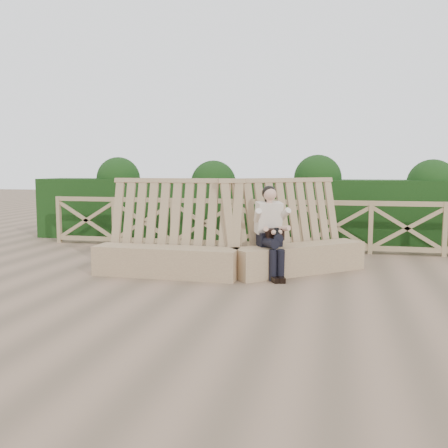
# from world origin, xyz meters

# --- Properties ---
(ground) EXTENTS (60.00, 60.00, 0.00)m
(ground) POSITION_xyz_m (0.00, 0.00, 0.00)
(ground) COLOR brown
(ground) RESTS_ON ground
(bench) EXTENTS (4.39, 2.19, 1.62)m
(bench) POSITION_xyz_m (-0.21, 0.95, 0.41)
(bench) COLOR #87664D
(bench) RESTS_ON ground
(woman) EXTENTS (0.64, 0.93, 1.48)m
(woman) POSITION_xyz_m (0.43, 0.92, 0.80)
(woman) COLOR black
(woman) RESTS_ON ground
(guardrail) EXTENTS (10.10, 0.09, 1.10)m
(guardrail) POSITION_xyz_m (0.00, 3.50, 0.55)
(guardrail) COLOR #896F4F
(guardrail) RESTS_ON ground
(hedge) EXTENTS (12.00, 1.20, 1.50)m
(hedge) POSITION_xyz_m (0.00, 4.70, 0.75)
(hedge) COLOR black
(hedge) RESTS_ON ground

